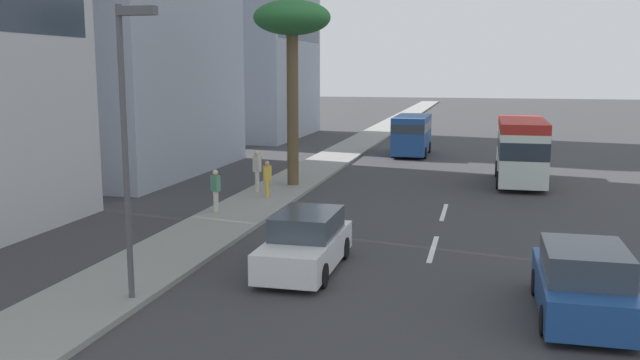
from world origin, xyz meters
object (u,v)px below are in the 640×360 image
at_px(car_second, 583,284).
at_px(palm_tree, 292,26).
at_px(pedestrian_near_lamp, 257,169).
at_px(pedestrian_by_tree, 216,189).
at_px(street_lamp, 128,121).
at_px(minibus_fourth, 521,149).
at_px(car_third, 306,243).
at_px(van_lead, 412,133).
at_px(pedestrian_mid_block, 267,178).

relative_size(car_second, palm_tree, 0.51).
distance_m(pedestrian_near_lamp, pedestrian_by_tree, 4.44).
relative_size(car_second, street_lamp, 0.63).
distance_m(car_second, minibus_fourth, 18.46).
xyz_separation_m(minibus_fourth, pedestrian_near_lamp, (-5.86, 11.43, -0.53)).
relative_size(car_third, pedestrian_by_tree, 2.77).
distance_m(minibus_fourth, street_lamp, 22.32).
relative_size(minibus_fourth, palm_tree, 0.77).
distance_m(car_second, pedestrian_near_lamp, 17.32).
relative_size(van_lead, pedestrian_near_lamp, 2.96).
height_order(pedestrian_near_lamp, street_lamp, street_lamp).
distance_m(van_lead, palm_tree, 15.33).
xyz_separation_m(pedestrian_near_lamp, street_lamp, (-14.09, -1.78, 3.17)).
height_order(car_third, palm_tree, palm_tree).
height_order(van_lead, car_second, van_lead).
xyz_separation_m(van_lead, minibus_fourth, (-9.80, -6.29, 0.25)).
height_order(palm_tree, street_lamp, palm_tree).
bearing_deg(pedestrian_mid_block, car_second, -80.89).
height_order(pedestrian_near_lamp, pedestrian_by_tree, pedestrian_near_lamp).
bearing_deg(palm_tree, minibus_fourth, -70.33).
bearing_deg(minibus_fourth, street_lamp, 154.21).
xyz_separation_m(car_second, pedestrian_mid_block, (11.36, 11.05, 0.20)).
bearing_deg(palm_tree, van_lead, -16.90).
xyz_separation_m(car_third, pedestrian_near_lamp, (10.45, 4.99, 0.40)).
relative_size(car_third, street_lamp, 0.66).
relative_size(minibus_fourth, pedestrian_mid_block, 4.20).
bearing_deg(palm_tree, car_second, -143.52).
bearing_deg(car_third, street_lamp, -41.36).
distance_m(van_lead, pedestrian_mid_block, 17.41).
xyz_separation_m(van_lead, pedestrian_by_tree, (-20.10, 5.28, -0.42)).
bearing_deg(pedestrian_near_lamp, car_second, 148.71).
bearing_deg(pedestrian_by_tree, car_third, -27.10).
distance_m(van_lead, car_third, 26.13).
height_order(pedestrian_mid_block, street_lamp, street_lamp).
bearing_deg(pedestrian_by_tree, pedestrian_mid_block, 95.23).
height_order(pedestrian_by_tree, street_lamp, street_lamp).
bearing_deg(car_third, pedestrian_by_tree, -139.60).
xyz_separation_m(car_third, pedestrian_by_tree, (6.02, 5.12, 0.27)).
bearing_deg(car_third, pedestrian_mid_block, -155.98).
relative_size(car_second, pedestrian_by_tree, 2.67).
relative_size(pedestrian_near_lamp, pedestrian_by_tree, 1.13).
relative_size(pedestrian_by_tree, palm_tree, 0.19).
distance_m(pedestrian_near_lamp, pedestrian_mid_block, 1.49).
bearing_deg(pedestrian_by_tree, pedestrian_near_lamp, 110.71).
bearing_deg(car_second, palm_tree, 36.48).
relative_size(van_lead, pedestrian_mid_block, 3.47).
xyz_separation_m(van_lead, car_second, (-28.24, -6.78, -0.66)).
relative_size(pedestrian_mid_block, palm_tree, 0.18).
bearing_deg(minibus_fourth, van_lead, 32.67).
xyz_separation_m(van_lead, pedestrian_mid_block, (-16.87, 4.27, -0.46)).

